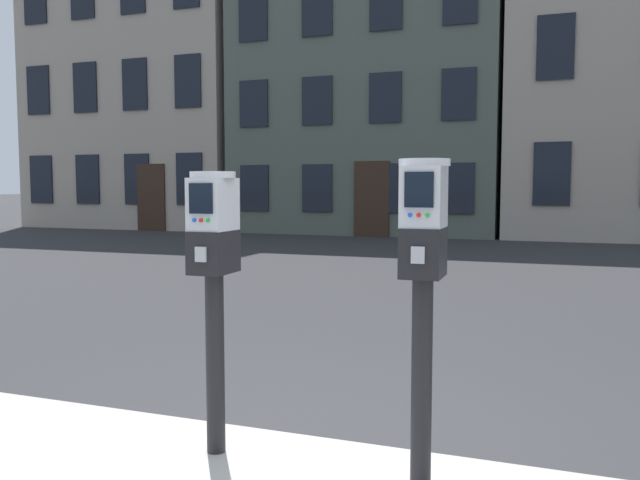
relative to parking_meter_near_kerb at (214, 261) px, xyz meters
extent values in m
plane|color=#28282B|center=(0.44, 0.15, -1.08)|extent=(160.00, 160.00, 0.00)
cylinder|color=black|center=(0.00, 0.00, -0.50)|extent=(0.09, 0.09, 0.88)
cube|color=black|center=(0.00, 0.00, 0.04)|extent=(0.18, 0.24, 0.20)
cube|color=#A5A8AD|center=(0.00, -0.13, 0.04)|extent=(0.06, 0.01, 0.07)
cube|color=#B7BABF|center=(0.00, 0.00, 0.27)|extent=(0.18, 0.23, 0.25)
cube|color=black|center=(0.00, -0.12, 0.30)|extent=(0.12, 0.01, 0.14)
cylinder|color=blue|center=(-0.03, -0.12, 0.20)|extent=(0.02, 0.01, 0.02)
cylinder|color=red|center=(0.00, -0.12, 0.20)|extent=(0.02, 0.01, 0.02)
cylinder|color=green|center=(0.04, -0.12, 0.20)|extent=(0.02, 0.01, 0.02)
cylinder|color=#B7BABF|center=(0.00, 0.00, 0.41)|extent=(0.22, 0.22, 0.03)
cylinder|color=black|center=(1.01, 0.00, -0.49)|extent=(0.09, 0.09, 0.91)
cube|color=black|center=(1.01, 0.00, 0.08)|extent=(0.18, 0.24, 0.21)
cube|color=#A5A8AD|center=(1.01, -0.13, 0.08)|extent=(0.06, 0.01, 0.07)
cube|color=#B7BABF|center=(1.01, 0.00, 0.31)|extent=(0.18, 0.23, 0.26)
cube|color=black|center=(1.01, -0.12, 0.34)|extent=(0.12, 0.01, 0.14)
cylinder|color=blue|center=(0.98, -0.12, 0.24)|extent=(0.02, 0.01, 0.02)
cylinder|color=red|center=(1.01, -0.12, 0.24)|extent=(0.02, 0.01, 0.02)
cylinder|color=green|center=(1.05, -0.12, 0.24)|extent=(0.02, 0.01, 0.02)
cylinder|color=#B7BABF|center=(1.01, 0.00, 0.45)|extent=(0.22, 0.22, 0.03)
cube|color=#9E9384|center=(-12.11, 17.68, 4.83)|extent=(7.63, 5.36, 11.82)
cube|color=black|center=(-14.97, 14.97, 0.54)|extent=(0.90, 0.06, 1.60)
cube|color=black|center=(-13.06, 14.97, 0.54)|extent=(0.90, 0.06, 1.60)
cube|color=black|center=(-11.15, 14.97, 0.54)|extent=(0.90, 0.06, 1.60)
cube|color=black|center=(-9.25, 14.97, 0.54)|extent=(0.90, 0.06, 1.60)
cube|color=black|center=(-14.97, 14.97, 3.50)|extent=(0.90, 0.06, 1.60)
cube|color=black|center=(-13.06, 14.97, 3.50)|extent=(0.90, 0.06, 1.60)
cube|color=black|center=(-11.15, 14.97, 3.50)|extent=(0.90, 0.06, 1.60)
cube|color=black|center=(-9.25, 14.97, 3.50)|extent=(0.90, 0.06, 1.60)
cube|color=black|center=(-10.64, 14.97, -0.03)|extent=(1.00, 0.07, 2.10)
cube|color=#4C564C|center=(-4.07, 18.12, 3.84)|extent=(7.92, 6.24, 9.84)
cube|color=black|center=(-7.04, 14.97, 0.27)|extent=(0.90, 0.06, 1.35)
cube|color=black|center=(-5.06, 14.97, 0.27)|extent=(0.90, 0.06, 1.35)
cube|color=black|center=(-3.08, 14.97, 0.27)|extent=(0.90, 0.06, 1.35)
cube|color=black|center=(-1.10, 14.97, 0.27)|extent=(0.90, 0.06, 1.35)
cube|color=black|center=(-7.04, 14.97, 2.73)|extent=(0.90, 0.06, 1.35)
cube|color=black|center=(-5.06, 14.97, 2.73)|extent=(0.90, 0.06, 1.35)
cube|color=black|center=(-3.08, 14.97, 2.73)|extent=(0.90, 0.06, 1.35)
cube|color=black|center=(-1.10, 14.97, 2.73)|extent=(0.90, 0.06, 1.35)
cube|color=black|center=(-7.04, 14.97, 5.19)|extent=(0.90, 0.06, 1.35)
cube|color=black|center=(-5.06, 14.97, 5.19)|extent=(0.90, 0.06, 1.35)
cube|color=black|center=(-3.08, 14.97, 5.19)|extent=(0.90, 0.06, 1.35)
cube|color=black|center=(-3.44, 14.97, -0.03)|extent=(1.00, 0.07, 2.10)
cube|color=black|center=(1.26, 14.97, 0.64)|extent=(0.90, 0.06, 1.60)
cube|color=black|center=(1.26, 14.97, 3.77)|extent=(0.90, 0.06, 1.60)
camera|label=1|loc=(1.56, -2.78, 0.36)|focal=37.21mm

